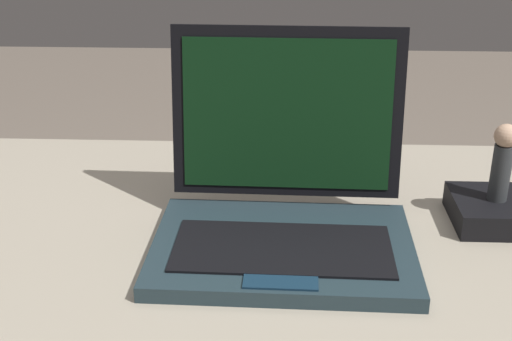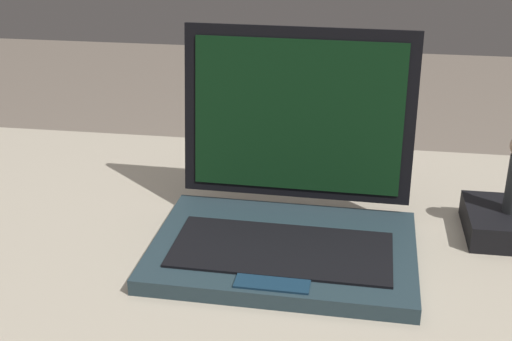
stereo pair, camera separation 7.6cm
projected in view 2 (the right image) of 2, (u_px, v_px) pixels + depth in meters
name	position (u px, v px, depth m)	size (l,w,h in m)	color
desk	(246.00, 296.00, 0.89)	(1.37, 0.66, 0.73)	#A39986
laptop_front	(288.00, 206.00, 0.83)	(0.31, 0.25, 0.25)	#203038
figurine_stand	(510.00, 223.00, 0.86)	(0.11, 0.11, 0.03)	black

